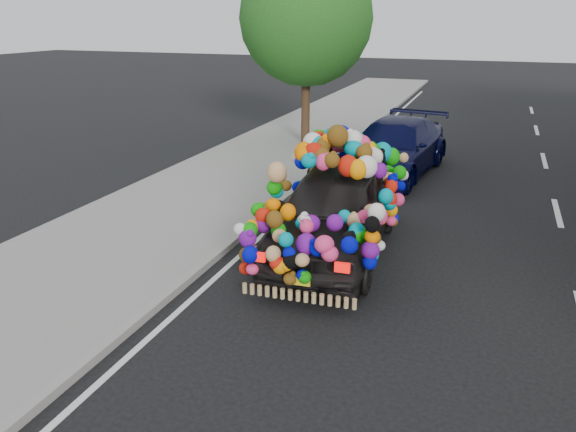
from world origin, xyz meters
TOP-DOWN VIEW (x-y plane):
  - ground at (0.00, 0.00)m, footprint 100.00×100.00m
  - sidewalk at (-4.30, 0.00)m, footprint 4.00×60.00m
  - kerb at (-2.35, 0.00)m, footprint 0.15×60.00m
  - tree_near_sidewalk at (-3.80, 9.50)m, footprint 4.20×4.20m
  - plush_art_car at (-0.47, 1.25)m, footprint 2.47×4.92m
  - navy_sedan at (-0.42, 6.92)m, footprint 2.71×5.28m

SIDE VIEW (x-z plane):
  - ground at x=0.00m, z-range 0.00..0.00m
  - sidewalk at x=-4.30m, z-range 0.00..0.12m
  - kerb at x=-2.35m, z-range 0.00..0.13m
  - navy_sedan at x=-0.42m, z-range 0.00..1.46m
  - plush_art_car at x=-0.47m, z-range 0.03..2.25m
  - tree_near_sidewalk at x=-3.80m, z-range 0.96..7.09m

